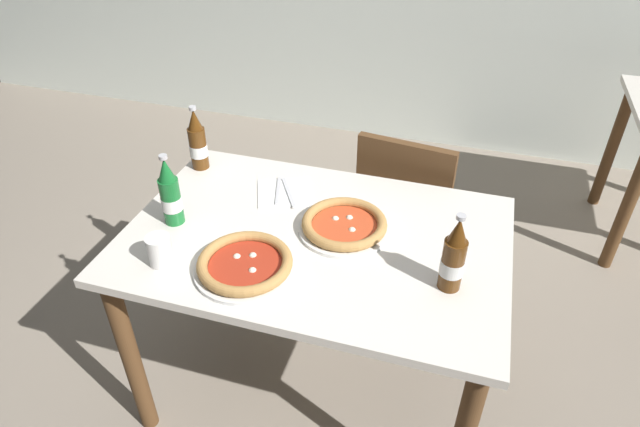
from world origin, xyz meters
name	(u,v)px	position (x,y,z in m)	size (l,w,h in m)	color
ground_plane	(316,384)	(0.00, 0.00, 0.00)	(8.00, 8.00, 0.00)	gray
dining_table_main	(316,262)	(0.00, 0.00, 0.64)	(1.20, 0.80, 0.75)	silver
chair_behind_table	(407,209)	(0.22, 0.61, 0.48)	(0.45, 0.45, 0.85)	brown
pizza_margherita_near	(344,225)	(0.08, 0.05, 0.77)	(0.29, 0.29, 0.04)	white
pizza_marinara_far	(245,264)	(-0.15, -0.22, 0.77)	(0.30, 0.30, 0.04)	white
beer_bottle_left	(453,258)	(0.43, -0.11, 0.85)	(0.07, 0.07, 0.25)	#512D0F
beer_bottle_center	(198,142)	(-0.54, 0.27, 0.85)	(0.07, 0.07, 0.25)	#512D0F
beer_bottle_right	(170,195)	(-0.46, -0.06, 0.85)	(0.07, 0.07, 0.25)	#196B2D
napkin_with_cutlery	(284,192)	(-0.18, 0.20, 0.75)	(0.24, 0.24, 0.01)	white
paper_cup	(160,250)	(-0.39, -0.26, 0.80)	(0.07, 0.07, 0.10)	white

